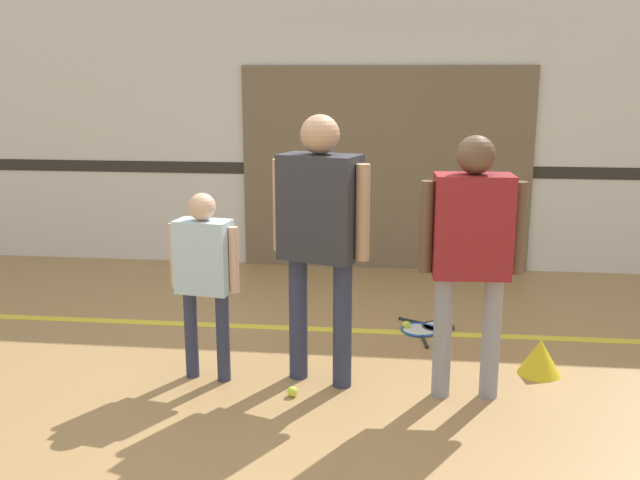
% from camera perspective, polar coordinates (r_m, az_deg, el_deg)
% --- Properties ---
extents(ground_plane, '(16.00, 16.00, 0.00)m').
position_cam_1_polar(ground_plane, '(4.74, -1.45, -11.66)').
color(ground_plane, '#A87F4C').
extents(wall_back, '(16.00, 0.07, 3.20)m').
position_cam_1_polar(wall_back, '(7.37, 1.79, 10.10)').
color(wall_back, silver).
rests_on(wall_back, ground_plane).
extents(wall_panel, '(2.94, 0.05, 2.07)m').
position_cam_1_polar(wall_panel, '(7.34, 5.25, 5.65)').
color(wall_panel, '#756047').
rests_on(wall_panel, ground_plane).
extents(floor_stripe, '(14.40, 0.10, 0.01)m').
position_cam_1_polar(floor_stripe, '(5.73, 0.03, -7.14)').
color(floor_stripe, yellow).
rests_on(floor_stripe, ground_plane).
extents(person_instructor, '(0.63, 0.42, 1.75)m').
position_cam_1_polar(person_instructor, '(4.49, 0.00, 1.49)').
color(person_instructor, '#2D334C').
rests_on(person_instructor, ground_plane).
extents(person_student_left, '(0.47, 0.25, 1.26)m').
position_cam_1_polar(person_student_left, '(4.67, -9.24, -2.09)').
color(person_student_left, '#2D334C').
rests_on(person_student_left, ground_plane).
extents(person_student_right, '(0.62, 0.27, 1.64)m').
position_cam_1_polar(person_student_right, '(4.38, 12.03, 0.01)').
color(person_student_right, gray).
rests_on(person_student_right, ground_plane).
extents(racket_spare_on_floor, '(0.34, 0.54, 0.03)m').
position_cam_1_polar(racket_spare_on_floor, '(5.73, 8.00, -7.20)').
color(racket_spare_on_floor, blue).
rests_on(racket_spare_on_floor, ground_plane).
extents(racket_second_spare, '(0.50, 0.36, 0.03)m').
position_cam_1_polar(racket_second_spare, '(5.85, 9.21, -6.81)').
color(racket_second_spare, '#28282D').
rests_on(racket_second_spare, ground_plane).
extents(tennis_ball_near_instructor, '(0.07, 0.07, 0.07)m').
position_cam_1_polar(tennis_ball_near_instructor, '(4.60, -2.22, -12.02)').
color(tennis_ball_near_instructor, '#CCE038').
rests_on(tennis_ball_near_instructor, ground_plane).
extents(tennis_ball_by_spare_racket, '(0.07, 0.07, 0.07)m').
position_cam_1_polar(tennis_ball_by_spare_racket, '(5.77, 6.93, -6.76)').
color(tennis_ball_by_spare_racket, '#CCE038').
rests_on(tennis_ball_by_spare_racket, ground_plane).
extents(training_cone, '(0.29, 0.29, 0.25)m').
position_cam_1_polar(training_cone, '(5.10, 17.18, -8.93)').
color(training_cone, yellow).
rests_on(training_cone, ground_plane).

